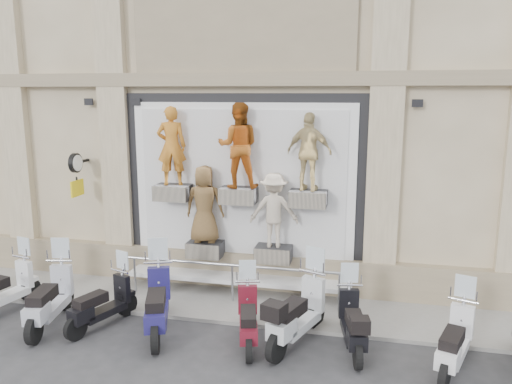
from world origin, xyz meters
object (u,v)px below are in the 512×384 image
guard_rail (232,284)px  scooter_b (2,279)px  clock_sign_bracket (76,169)px  scooter_d (101,293)px  scooter_e (157,291)px  scooter_i (456,330)px  scooter_h (353,312)px  scooter_f (248,308)px  scooter_c (49,287)px  scooter_g (298,301)px

guard_rail → scooter_b: 4.81m
clock_sign_bracket → scooter_b: clock_sign_bracket is taller
scooter_b → scooter_d: bearing=7.7°
scooter_d → scooter_e: (1.16, 0.02, 0.14)m
scooter_b → scooter_i: bearing=9.5°
guard_rail → scooter_h: bearing=-28.4°
scooter_d → scooter_f: size_ratio=1.00×
clock_sign_bracket → scooter_c: clock_sign_bracket is taller
guard_rail → scooter_i: scooter_i is taller
guard_rail → scooter_d: size_ratio=2.90×
scooter_b → scooter_e: 3.53m
scooter_g → scooter_e: bearing=-156.5°
guard_rail → scooter_f: size_ratio=2.89×
scooter_i → guard_rail: bearing=177.3°
scooter_d → scooter_i: size_ratio=0.95×
scooter_c → scooter_h: size_ratio=1.13×
clock_sign_bracket → scooter_g: (5.53, -1.90, -1.96)m
scooter_b → clock_sign_bracket: bearing=82.2°
guard_rail → scooter_g: size_ratio=2.44×
scooter_h → scooter_b: bearing=170.0°
guard_rail → clock_sign_bracket: size_ratio=4.96×
scooter_d → scooter_f: (2.96, -0.02, 0.00)m
scooter_f → scooter_g: size_ratio=0.84×
guard_rail → scooter_e: 1.95m
scooter_e → scooter_g: 2.69m
clock_sign_bracket → scooter_d: clock_sign_bracket is taller
scooter_b → scooter_c: (1.34, -0.33, 0.07)m
scooter_c → scooter_d: scooter_c is taller
guard_rail → scooter_b: size_ratio=2.76×
scooter_d → scooter_e: bearing=21.3°
scooter_d → scooter_f: scooter_f is taller
scooter_d → scooter_i: bearing=18.9°
scooter_d → scooter_h: size_ratio=0.99×
scooter_e → scooter_b: bearing=157.7°
scooter_b → scooter_i: 8.88m
scooter_b → scooter_c: bearing=-2.3°
scooter_g → scooter_i: scooter_g is taller
scooter_b → scooter_g: 6.21m
scooter_f → scooter_i: bearing=-16.9°
scooter_f → scooter_c: bearing=167.7°
scooter_b → scooter_e: bearing=9.3°
scooter_g → scooter_i: 2.68m
scooter_b → scooter_g: (6.21, 0.01, 0.10)m
scooter_c → scooter_h: 5.88m
guard_rail → scooter_e: bearing=-123.4°
scooter_b → guard_rail: bearing=29.2°
scooter_h → scooter_i: (1.67, -0.36, 0.02)m
scooter_g → scooter_c: bearing=-155.7°
clock_sign_bracket → scooter_e: size_ratio=0.49×
scooter_f → scooter_h: (1.88, 0.21, 0.01)m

